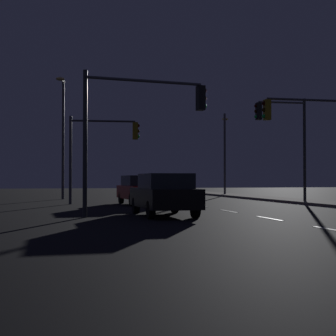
{
  "coord_description": "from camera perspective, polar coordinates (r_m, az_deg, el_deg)",
  "views": [
    {
      "loc": [
        -7.35,
        -2.7,
        1.35
      ],
      "look_at": [
        -0.16,
        27.4,
        2.08
      ],
      "focal_mm": 52.43,
      "sensor_mm": 36.0,
      "label": 1
    }
  ],
  "objects": [
    {
      "name": "street_lamp_median",
      "position": [
        34.33,
        -12.16,
        4.56
      ],
      "size": [
        0.61,
        1.9,
        8.21
      ],
      "color": "#4C4C51",
      "rests_on": "ground"
    },
    {
      "name": "lane_edge_line",
      "position": [
        28.36,
        13.78,
        -4.03
      ],
      "size": [
        0.14,
        53.0,
        0.01
      ],
      "color": "silver",
      "rests_on": "ground"
    },
    {
      "name": "car_oncoming",
      "position": [
        26.61,
        -3.21,
        -2.49
      ],
      "size": [
        2.08,
        4.5,
        1.57
      ],
      "color": "#B71414",
      "rests_on": "ground"
    },
    {
      "name": "traffic_light_far_left",
      "position": [
        27.32,
        -7.64,
        3.0
      ],
      "size": [
        3.86,
        0.58,
        4.83
      ],
      "color": "#4C4C51",
      "rests_on": "ground"
    },
    {
      "name": "street_lamp_mid_block",
      "position": [
        41.84,
        6.62,
        2.64
      ],
      "size": [
        1.02,
        1.91,
        6.77
      ],
      "color": "#4C4C51",
      "rests_on": "sidewalk_right"
    },
    {
      "name": "traffic_light_near_left",
      "position": [
        18.29,
        -3.1,
        6.23
      ],
      "size": [
        4.77,
        0.66,
        5.27
      ],
      "color": "#2D3033",
      "rests_on": "ground"
    },
    {
      "name": "traffic_light_mid_right",
      "position": [
        24.09,
        15.86,
        4.62
      ],
      "size": [
        4.09,
        0.43,
        5.22
      ],
      "color": "#2D3033",
      "rests_on": "sidewalk_right"
    },
    {
      "name": "ground_plane",
      "position": [
        21.54,
        6.57,
        -4.94
      ],
      "size": [
        112.0,
        112.0,
        0.0
      ],
      "primitive_type": "plane",
      "color": "black",
      "rests_on": "ground"
    },
    {
      "name": "car",
      "position": [
        18.31,
        -0.46,
        -3.01
      ],
      "size": [
        1.88,
        4.42,
        1.57
      ],
      "color": "black",
      "rests_on": "ground"
    },
    {
      "name": "lane_markings_center",
      "position": [
        24.85,
        3.81,
        -4.45
      ],
      "size": [
        0.14,
        50.0,
        0.01
      ],
      "color": "silver",
      "rests_on": "ground"
    },
    {
      "name": "traffic_light_mid_left",
      "position": [
        28.12,
        13.35,
        4.35
      ],
      "size": [
        3.01,
        0.46,
        5.76
      ],
      "color": "#2D3033",
      "rests_on": "sidewalk_right"
    }
  ]
}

